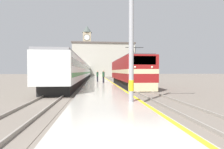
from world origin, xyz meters
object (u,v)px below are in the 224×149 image
Objects in this scene: second_waiting_passenger at (97,76)px; clock_tower at (87,49)px; passenger_train at (81,71)px; person_on_platform at (103,76)px; locomotive_train at (128,72)px; catenary_mast at (133,21)px.

clock_tower reaches higher than second_waiting_passenger.
second_waiting_passenger is at bearing -71.21° from passenger_train.
passenger_train is 11.04m from second_waiting_passenger.
passenger_train reaches higher than person_on_platform.
locomotive_train reaches higher than person_on_platform.
clock_tower reaches higher than locomotive_train.
second_waiting_passenger is at bearing 94.94° from catenary_mast.
person_on_platform is (-3.17, 2.82, -0.65)m from locomotive_train.
person_on_platform is 0.08× the size of clock_tower.
clock_tower is (-4.82, 55.61, 10.97)m from person_on_platform.
passenger_train is 6.02× the size of catenary_mast.
passenger_train is 2.34× the size of clock_tower.
locomotive_train is 0.28× the size of passenger_train.
second_waiting_passenger is (3.55, -10.43, -0.76)m from passenger_train.
locomotive_train reaches higher than second_waiting_passenger.
catenary_mast is at bearing -80.04° from passenger_train.
catenary_mast is 19.66m from second_waiting_passenger.
locomotive_train is 8.39× the size of second_waiting_passenger.
catenary_mast reaches higher than person_on_platform.
locomotive_train is 0.65× the size of clock_tower.
passenger_train is at bearing 114.96° from locomotive_train.
person_on_platform is (4.39, -13.43, -0.73)m from passenger_train.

